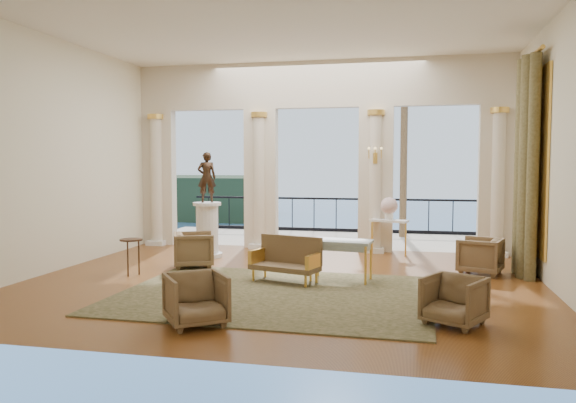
% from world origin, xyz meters
% --- Properties ---
extents(floor, '(9.00, 9.00, 0.00)m').
position_xyz_m(floor, '(0.00, 0.00, 0.00)').
color(floor, '#481E0B').
rests_on(floor, ground).
extents(room_walls, '(9.00, 9.00, 9.00)m').
position_xyz_m(room_walls, '(0.00, -1.12, 2.88)').
color(room_walls, '#F6EECE').
rests_on(room_walls, ground).
extents(arcade, '(9.00, 0.56, 4.50)m').
position_xyz_m(arcade, '(-0.00, 3.82, 2.58)').
color(arcade, beige).
rests_on(arcade, ground).
extents(terrace, '(10.00, 3.60, 0.10)m').
position_xyz_m(terrace, '(0.00, 5.80, -0.05)').
color(terrace, '#AD9F8E').
rests_on(terrace, ground).
extents(balustrade, '(9.00, 0.06, 1.03)m').
position_xyz_m(balustrade, '(0.00, 7.40, 0.41)').
color(balustrade, black).
rests_on(balustrade, terrace).
extents(palm_tree, '(2.00, 2.00, 4.50)m').
position_xyz_m(palm_tree, '(2.00, 6.60, 4.09)').
color(palm_tree, '#4C3823').
rests_on(palm_tree, terrace).
extents(headland, '(22.00, 18.00, 6.00)m').
position_xyz_m(headland, '(-30.00, 70.00, -3.00)').
color(headland, black).
rests_on(headland, sea).
extents(sea, '(160.00, 160.00, 0.00)m').
position_xyz_m(sea, '(0.00, 60.00, -6.00)').
color(sea, '#28558E').
rests_on(sea, ground).
extents(curtain, '(0.33, 1.40, 4.09)m').
position_xyz_m(curtain, '(4.28, 1.50, 2.02)').
color(curtain, brown).
rests_on(curtain, ground).
extents(window_frame, '(0.04, 1.60, 3.40)m').
position_xyz_m(window_frame, '(4.47, 1.50, 2.10)').
color(window_frame, '#EEB84E').
rests_on(window_frame, room_walls).
extents(wall_sconce, '(0.30, 0.11, 0.33)m').
position_xyz_m(wall_sconce, '(1.40, 3.51, 2.23)').
color(wall_sconce, '#EEB84E').
rests_on(wall_sconce, arcade).
extents(rug, '(4.97, 3.90, 0.02)m').
position_xyz_m(rug, '(0.12, -0.96, 0.01)').
color(rug, '#2D3518').
rests_on(rug, ground).
extents(armchair_a, '(0.98, 0.97, 0.74)m').
position_xyz_m(armchair_a, '(-0.48, -2.80, 0.37)').
color(armchair_a, '#45341D').
rests_on(armchair_a, ground).
extents(armchair_b, '(0.91, 0.89, 0.71)m').
position_xyz_m(armchair_b, '(2.78, -2.07, 0.35)').
color(armchair_b, '#45341D').
rests_on(armchair_b, ground).
extents(armchair_c, '(0.90, 0.93, 0.76)m').
position_xyz_m(armchair_c, '(3.50, 1.48, 0.38)').
color(armchair_c, '#45341D').
rests_on(armchair_c, ground).
extents(armchair_d, '(0.96, 0.99, 0.78)m').
position_xyz_m(armchair_d, '(-2.02, 0.97, 0.39)').
color(armchair_d, '#45341D').
rests_on(armchair_d, ground).
extents(settee, '(1.31, 0.85, 0.81)m').
position_xyz_m(settee, '(0.10, 0.02, 0.40)').
color(settee, '#45341D').
rests_on(settee, ground).
extents(game_table, '(1.13, 0.70, 0.74)m').
position_xyz_m(game_table, '(1.02, 0.29, 0.66)').
color(game_table, '#8BA2B2').
rests_on(game_table, ground).
extents(pedestal, '(0.67, 0.67, 1.22)m').
position_xyz_m(pedestal, '(-2.20, 2.20, 0.59)').
color(pedestal, silver).
rests_on(pedestal, ground).
extents(statue, '(0.47, 0.38, 1.11)m').
position_xyz_m(statue, '(-2.20, 2.20, 1.78)').
color(statue, '#302015').
rests_on(statue, pedestal).
extents(console_table, '(0.91, 0.56, 0.81)m').
position_xyz_m(console_table, '(1.74, 3.34, 0.67)').
color(console_table, silver).
rests_on(console_table, ground).
extents(urn, '(0.38, 0.38, 0.51)m').
position_xyz_m(urn, '(1.74, 3.34, 1.10)').
color(urn, white).
rests_on(urn, console_table).
extents(side_table, '(0.42, 0.42, 0.68)m').
position_xyz_m(side_table, '(-2.86, -0.02, 0.58)').
color(side_table, black).
rests_on(side_table, ground).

